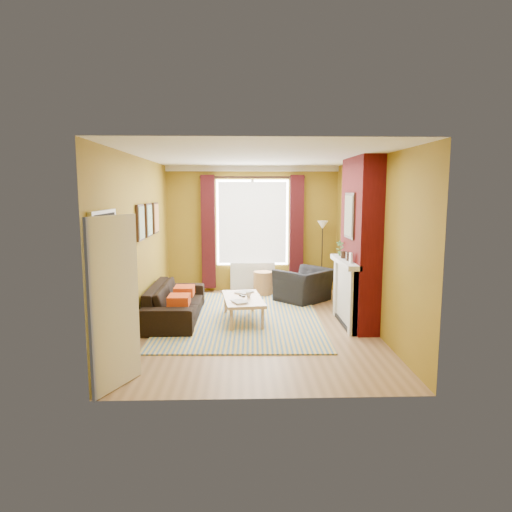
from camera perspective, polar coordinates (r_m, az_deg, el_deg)
name	(u,v)px	position (r m, az deg, el deg)	size (l,w,h in m)	color
ground	(256,325)	(7.80, 0.06, -8.66)	(5.50, 5.50, 0.00)	brown
room_walls	(293,242)	(7.83, 4.66, 1.75)	(3.82, 5.54, 2.83)	olive
striped_rug	(241,317)	(8.27, -1.88, -7.61)	(2.86, 3.90, 0.02)	#356193
sofa	(175,302)	(8.20, -10.05, -5.67)	(2.14, 0.84, 0.63)	black
armchair	(304,285)	(9.43, 6.07, -3.65)	(1.03, 0.90, 0.67)	black
coffee_table	(243,300)	(7.94, -1.66, -5.53)	(0.78, 1.33, 0.42)	tan
wicker_stool	(263,283)	(9.94, 0.88, -3.44)	(0.52, 0.52, 0.52)	#A27446
floor_lamp	(322,236)	(10.07, 8.30, 2.44)	(0.25, 0.25, 1.61)	black
book_a	(234,302)	(7.54, -2.81, -5.82)	(0.21, 0.28, 0.03)	#999999
book_b	(239,291)	(8.35, -2.10, -4.44)	(0.23, 0.31, 0.02)	#999999
mug	(249,295)	(7.94, -0.92, -4.86)	(0.10, 0.10, 0.09)	#999999
tv_remote	(242,296)	(8.01, -1.74, -4.99)	(0.11, 0.16, 0.02)	#262628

